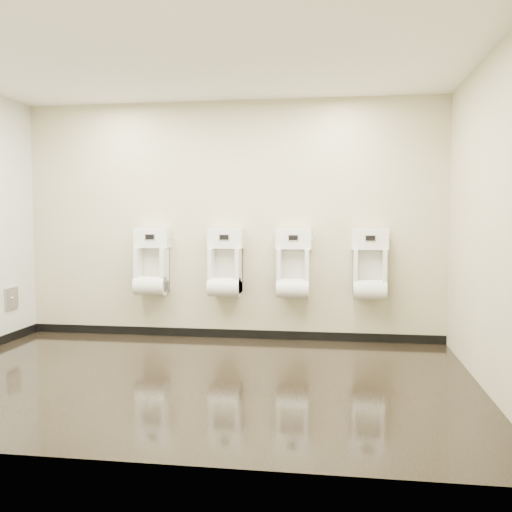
{
  "coord_description": "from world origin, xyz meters",
  "views": [
    {
      "loc": [
        1.29,
        -4.88,
        1.45
      ],
      "look_at": [
        0.49,
        0.55,
        1.07
      ],
      "focal_mm": 40.0,
      "sensor_mm": 36.0,
      "label": 1
    }
  ],
  "objects": [
    {
      "name": "ground",
      "position": [
        0.0,
        0.0,
        0.0
      ],
      "size": [
        5.0,
        3.5,
        0.0
      ],
      "primitive_type": "cube",
      "color": "black",
      "rests_on": "ground"
    },
    {
      "name": "ceiling",
      "position": [
        0.0,
        0.0,
        2.8
      ],
      "size": [
        5.0,
        3.5,
        0.0
      ],
      "primitive_type": "cube",
      "color": "white"
    },
    {
      "name": "back_wall",
      "position": [
        0.0,
        1.75,
        1.4
      ],
      "size": [
        5.0,
        0.02,
        2.8
      ],
      "primitive_type": "cube",
      "color": "beige",
      "rests_on": "ground"
    },
    {
      "name": "front_wall",
      "position": [
        0.0,
        -1.75,
        1.4
      ],
      "size": [
        5.0,
        0.02,
        2.8
      ],
      "primitive_type": "cube",
      "color": "beige",
      "rests_on": "ground"
    },
    {
      "name": "right_wall",
      "position": [
        2.5,
        0.0,
        1.4
      ],
      "size": [
        0.02,
        3.5,
        2.8
      ],
      "primitive_type": "cube",
      "color": "beige",
      "rests_on": "ground"
    },
    {
      "name": "skirting_back",
      "position": [
        0.0,
        1.74,
        0.05
      ],
      "size": [
        5.0,
        0.02,
        0.1
      ],
      "primitive_type": "cube",
      "color": "black",
      "rests_on": "ground"
    },
    {
      "name": "access_panel",
      "position": [
        -2.48,
        1.2,
        0.5
      ],
      "size": [
        0.04,
        0.25,
        0.25
      ],
      "color": "#9E9EA3",
      "rests_on": "left_wall"
    },
    {
      "name": "urinal_0",
      "position": [
        -0.92,
        1.61,
        0.85
      ],
      "size": [
        0.42,
        0.31,
        0.78
      ],
      "color": "white",
      "rests_on": "back_wall"
    },
    {
      "name": "urinal_1",
      "position": [
        -0.03,
        1.61,
        0.85
      ],
      "size": [
        0.42,
        0.31,
        0.78
      ],
      "color": "white",
      "rests_on": "back_wall"
    },
    {
      "name": "urinal_2",
      "position": [
        0.77,
        1.61,
        0.85
      ],
      "size": [
        0.42,
        0.31,
        0.78
      ],
      "color": "white",
      "rests_on": "back_wall"
    },
    {
      "name": "urinal_3",
      "position": [
        1.63,
        1.61,
        0.85
      ],
      "size": [
        0.42,
        0.31,
        0.78
      ],
      "color": "white",
      "rests_on": "back_wall"
    }
  ]
}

